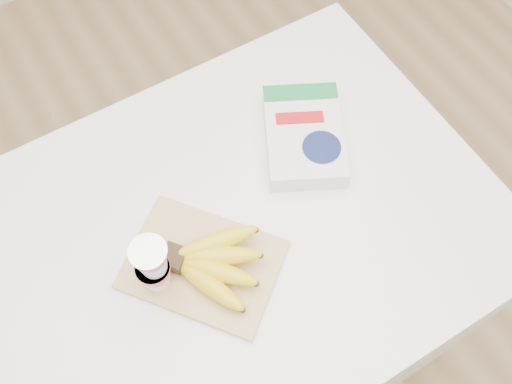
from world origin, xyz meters
TOP-DOWN VIEW (x-y plane):
  - room at (0.00, 0.00)m, footprint 4.00×4.00m
  - table at (0.00, 0.00)m, footprint 1.25×0.84m
  - cutting_board at (-0.03, -0.05)m, footprint 0.35×0.37m
  - bananas at (-0.01, -0.07)m, footprint 0.21×0.20m
  - yogurt_stack at (-0.12, -0.04)m, footprint 0.07×0.07m
  - cereal_box at (0.31, 0.10)m, footprint 0.26×0.30m

SIDE VIEW (x-z plane):
  - table at x=0.00m, z-range 0.00..0.94m
  - cutting_board at x=-0.03m, z-range 0.94..0.95m
  - cereal_box at x=0.31m, z-range 0.94..0.99m
  - bananas at x=-0.01m, z-range 0.95..1.02m
  - yogurt_stack at x=-0.12m, z-range 0.96..1.12m
  - room at x=0.00m, z-range -0.65..3.35m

